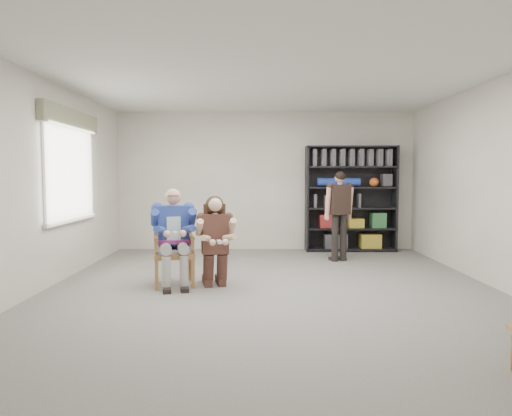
{
  "coord_description": "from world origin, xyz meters",
  "views": [
    {
      "loc": [
        -0.21,
        -5.82,
        1.5
      ],
      "look_at": [
        -0.2,
        0.6,
        1.05
      ],
      "focal_mm": 32.0,
      "sensor_mm": 36.0,
      "label": 1
    }
  ],
  "objects_px": {
    "standing_man": "(339,216)",
    "kneeling_woman": "(215,242)",
    "bookshelf": "(351,199)",
    "armchair": "(174,248)",
    "seated_man": "(174,237)"
  },
  "relations": [
    {
      "from": "standing_man",
      "to": "kneeling_woman",
      "type": "bearing_deg",
      "value": -154.1
    },
    {
      "from": "seated_man",
      "to": "kneeling_woman",
      "type": "distance_m",
      "value": 0.6
    },
    {
      "from": "armchair",
      "to": "standing_man",
      "type": "bearing_deg",
      "value": 21.74
    },
    {
      "from": "bookshelf",
      "to": "armchair",
      "type": "bearing_deg",
      "value": -136.12
    },
    {
      "from": "bookshelf",
      "to": "standing_man",
      "type": "xyz_separation_m",
      "value": [
        -0.43,
        -1.12,
        -0.26
      ]
    },
    {
      "from": "seated_man",
      "to": "armchair",
      "type": "bearing_deg",
      "value": 77.15
    },
    {
      "from": "armchair",
      "to": "seated_man",
      "type": "relative_size",
      "value": 0.77
    },
    {
      "from": "bookshelf",
      "to": "standing_man",
      "type": "distance_m",
      "value": 1.23
    },
    {
      "from": "kneeling_woman",
      "to": "bookshelf",
      "type": "height_order",
      "value": "bookshelf"
    },
    {
      "from": "kneeling_woman",
      "to": "bookshelf",
      "type": "distance_m",
      "value": 3.92
    },
    {
      "from": "armchair",
      "to": "kneeling_woman",
      "type": "height_order",
      "value": "kneeling_woman"
    },
    {
      "from": "armchair",
      "to": "kneeling_woman",
      "type": "relative_size",
      "value": 0.84
    },
    {
      "from": "seated_man",
      "to": "bookshelf",
      "type": "relative_size",
      "value": 0.64
    },
    {
      "from": "seated_man",
      "to": "bookshelf",
      "type": "bearing_deg",
      "value": 31.03
    },
    {
      "from": "seated_man",
      "to": "kneeling_woman",
      "type": "relative_size",
      "value": 1.09
    }
  ]
}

